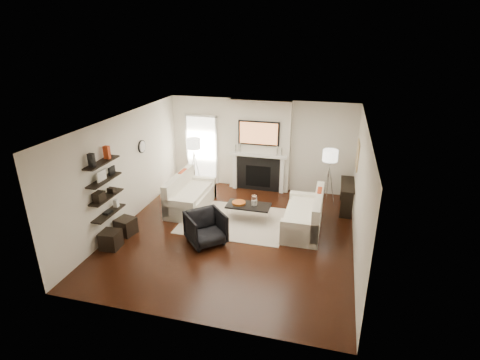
% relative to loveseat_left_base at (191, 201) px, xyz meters
% --- Properties ---
extents(room_envelope, '(6.00, 6.00, 6.00)m').
position_rel_loveseat_left_base_xyz_m(room_envelope, '(1.50, -1.07, 1.14)').
color(room_envelope, black).
rests_on(room_envelope, ground).
extents(chimney_breast, '(1.80, 0.25, 2.70)m').
position_rel_loveseat_left_base_xyz_m(chimney_breast, '(1.50, 1.81, 1.14)').
color(chimney_breast, silver).
rests_on(chimney_breast, floor).
extents(fireplace_surround, '(1.30, 0.02, 1.04)m').
position_rel_loveseat_left_base_xyz_m(fireplace_surround, '(1.50, 1.67, 0.31)').
color(fireplace_surround, black).
rests_on(fireplace_surround, floor).
extents(firebox, '(0.75, 0.02, 0.65)m').
position_rel_loveseat_left_base_xyz_m(firebox, '(1.50, 1.67, 0.24)').
color(firebox, black).
rests_on(firebox, floor).
extents(mantel_pilaster_l, '(0.12, 0.08, 1.10)m').
position_rel_loveseat_left_base_xyz_m(mantel_pilaster_l, '(0.78, 1.64, 0.34)').
color(mantel_pilaster_l, white).
rests_on(mantel_pilaster_l, floor).
extents(mantel_pilaster_r, '(0.12, 0.08, 1.10)m').
position_rel_loveseat_left_base_xyz_m(mantel_pilaster_r, '(2.22, 1.64, 0.34)').
color(mantel_pilaster_r, white).
rests_on(mantel_pilaster_r, floor).
extents(mantel_shelf, '(1.70, 0.18, 0.07)m').
position_rel_loveseat_left_base_xyz_m(mantel_shelf, '(1.50, 1.62, 0.91)').
color(mantel_shelf, white).
rests_on(mantel_shelf, chimney_breast).
extents(tv_body, '(1.20, 0.06, 0.70)m').
position_rel_loveseat_left_base_xyz_m(tv_body, '(1.50, 1.65, 1.57)').
color(tv_body, black).
rests_on(tv_body, chimney_breast).
extents(tv_screen, '(1.10, 0.00, 0.62)m').
position_rel_loveseat_left_base_xyz_m(tv_screen, '(1.50, 1.61, 1.57)').
color(tv_screen, '#BF723F').
rests_on(tv_screen, tv_body).
extents(candlestick_l_tall, '(0.04, 0.04, 0.30)m').
position_rel_loveseat_left_base_xyz_m(candlestick_l_tall, '(0.95, 1.63, 1.09)').
color(candlestick_l_tall, silver).
rests_on(candlestick_l_tall, mantel_shelf).
extents(candlestick_l_short, '(0.04, 0.04, 0.24)m').
position_rel_loveseat_left_base_xyz_m(candlestick_l_short, '(0.82, 1.63, 1.06)').
color(candlestick_l_short, silver).
rests_on(candlestick_l_short, mantel_shelf).
extents(candlestick_r_tall, '(0.04, 0.04, 0.30)m').
position_rel_loveseat_left_base_xyz_m(candlestick_r_tall, '(2.05, 1.63, 1.09)').
color(candlestick_r_tall, silver).
rests_on(candlestick_r_tall, mantel_shelf).
extents(candlestick_r_short, '(0.04, 0.04, 0.24)m').
position_rel_loveseat_left_base_xyz_m(candlestick_r_short, '(2.18, 1.63, 1.06)').
color(candlestick_r_short, silver).
rests_on(candlestick_r_short, mantel_shelf).
extents(hallway_panel, '(0.90, 0.02, 2.10)m').
position_rel_loveseat_left_base_xyz_m(hallway_panel, '(-0.35, 1.91, 0.84)').
color(hallway_panel, white).
rests_on(hallway_panel, floor).
extents(door_trim_l, '(0.06, 0.06, 2.16)m').
position_rel_loveseat_left_base_xyz_m(door_trim_l, '(-0.83, 1.89, 0.84)').
color(door_trim_l, white).
rests_on(door_trim_l, floor).
extents(door_trim_r, '(0.06, 0.06, 2.16)m').
position_rel_loveseat_left_base_xyz_m(door_trim_r, '(0.13, 1.89, 0.84)').
color(door_trim_r, white).
rests_on(door_trim_r, floor).
extents(door_trim_top, '(1.02, 0.06, 0.06)m').
position_rel_loveseat_left_base_xyz_m(door_trim_top, '(-0.35, 1.89, 1.92)').
color(door_trim_top, white).
rests_on(door_trim_top, wall_back).
extents(rug, '(2.60, 2.00, 0.01)m').
position_rel_loveseat_left_base_xyz_m(rug, '(1.34, -0.44, -0.20)').
color(rug, '#B6A795').
rests_on(rug, floor).
extents(loveseat_left_base, '(0.85, 1.80, 0.42)m').
position_rel_loveseat_left_base_xyz_m(loveseat_left_base, '(0.00, 0.00, 0.00)').
color(loveseat_left_base, white).
rests_on(loveseat_left_base, floor).
extents(loveseat_left_back, '(0.18, 1.80, 0.80)m').
position_rel_loveseat_left_base_xyz_m(loveseat_left_back, '(-0.33, 0.00, 0.32)').
color(loveseat_left_back, white).
rests_on(loveseat_left_back, floor).
extents(loveseat_left_arm_n, '(0.85, 0.18, 0.60)m').
position_rel_loveseat_left_base_xyz_m(loveseat_left_arm_n, '(0.00, -0.81, 0.09)').
color(loveseat_left_arm_n, white).
rests_on(loveseat_left_arm_n, floor).
extents(loveseat_left_arm_s, '(0.85, 0.18, 0.60)m').
position_rel_loveseat_left_base_xyz_m(loveseat_left_arm_s, '(0.00, 0.81, 0.09)').
color(loveseat_left_arm_s, white).
rests_on(loveseat_left_arm_s, floor).
extents(loveseat_left_cushion, '(0.63, 1.44, 0.10)m').
position_rel_loveseat_left_base_xyz_m(loveseat_left_cushion, '(0.05, 0.00, 0.26)').
color(loveseat_left_cushion, white).
rests_on(loveseat_left_cushion, loveseat_left_base).
extents(pillow_left_orange, '(0.10, 0.42, 0.42)m').
position_rel_loveseat_left_base_xyz_m(pillow_left_orange, '(-0.33, 0.30, 0.52)').
color(pillow_left_orange, '#B53A16').
rests_on(pillow_left_orange, loveseat_left_cushion).
extents(pillow_left_charcoal, '(0.10, 0.40, 0.40)m').
position_rel_loveseat_left_base_xyz_m(pillow_left_charcoal, '(-0.33, -0.30, 0.51)').
color(pillow_left_charcoal, black).
rests_on(pillow_left_charcoal, loveseat_left_cushion).
extents(loveseat_right_base, '(0.85, 1.80, 0.42)m').
position_rel_loveseat_left_base_xyz_m(loveseat_right_base, '(3.05, -0.40, 0.00)').
color(loveseat_right_base, white).
rests_on(loveseat_right_base, floor).
extents(loveseat_right_back, '(0.18, 1.80, 0.80)m').
position_rel_loveseat_left_base_xyz_m(loveseat_right_back, '(3.38, -0.40, 0.32)').
color(loveseat_right_back, white).
rests_on(loveseat_right_back, floor).
extents(loveseat_right_arm_n, '(0.85, 0.18, 0.60)m').
position_rel_loveseat_left_base_xyz_m(loveseat_right_arm_n, '(3.05, -1.21, 0.09)').
color(loveseat_right_arm_n, white).
rests_on(loveseat_right_arm_n, floor).
extents(loveseat_right_arm_s, '(0.85, 0.18, 0.60)m').
position_rel_loveseat_left_base_xyz_m(loveseat_right_arm_s, '(3.05, 0.41, 0.09)').
color(loveseat_right_arm_s, white).
rests_on(loveseat_right_arm_s, floor).
extents(loveseat_right_cushion, '(0.63, 1.44, 0.10)m').
position_rel_loveseat_left_base_xyz_m(loveseat_right_cushion, '(3.00, -0.40, 0.26)').
color(loveseat_right_cushion, white).
rests_on(loveseat_right_cushion, loveseat_right_base).
extents(pillow_right_orange, '(0.10, 0.42, 0.42)m').
position_rel_loveseat_left_base_xyz_m(pillow_right_orange, '(3.38, -0.10, 0.52)').
color(pillow_right_orange, '#B53A16').
rests_on(pillow_right_orange, loveseat_right_cushion).
extents(pillow_right_charcoal, '(0.10, 0.40, 0.40)m').
position_rel_loveseat_left_base_xyz_m(pillow_right_charcoal, '(3.38, -0.70, 0.51)').
color(pillow_right_charcoal, black).
rests_on(pillow_right_charcoal, loveseat_right_cushion).
extents(coffee_table, '(1.10, 0.55, 0.04)m').
position_rel_loveseat_left_base_xyz_m(coffee_table, '(1.67, -0.28, 0.19)').
color(coffee_table, black).
rests_on(coffee_table, floor).
extents(coffee_leg_nw, '(0.02, 0.02, 0.38)m').
position_rel_loveseat_left_base_xyz_m(coffee_leg_nw, '(1.17, -0.50, -0.02)').
color(coffee_leg_nw, silver).
rests_on(coffee_leg_nw, floor).
extents(coffee_leg_ne, '(0.02, 0.02, 0.38)m').
position_rel_loveseat_left_base_xyz_m(coffee_leg_ne, '(2.17, -0.50, -0.02)').
color(coffee_leg_ne, silver).
rests_on(coffee_leg_ne, floor).
extents(coffee_leg_sw, '(0.02, 0.02, 0.38)m').
position_rel_loveseat_left_base_xyz_m(coffee_leg_sw, '(1.17, -0.06, -0.02)').
color(coffee_leg_sw, silver).
rests_on(coffee_leg_sw, floor).
extents(coffee_leg_se, '(0.02, 0.02, 0.38)m').
position_rel_loveseat_left_base_xyz_m(coffee_leg_se, '(2.17, -0.06, -0.02)').
color(coffee_leg_se, silver).
rests_on(coffee_leg_se, floor).
extents(hurricane_glass, '(0.15, 0.15, 0.26)m').
position_rel_loveseat_left_base_xyz_m(hurricane_glass, '(1.82, -0.28, 0.35)').
color(hurricane_glass, white).
rests_on(hurricane_glass, coffee_table).
extents(hurricane_candle, '(0.10, 0.10, 0.15)m').
position_rel_loveseat_left_base_xyz_m(hurricane_candle, '(1.82, -0.28, 0.29)').
color(hurricane_candle, white).
rests_on(hurricane_candle, coffee_table).
extents(copper_bowl, '(0.34, 0.34, 0.06)m').
position_rel_loveseat_left_base_xyz_m(copper_bowl, '(1.42, -0.28, 0.24)').
color(copper_bowl, '#C86321').
rests_on(copper_bowl, coffee_table).
extents(armchair, '(1.08, 1.07, 0.81)m').
position_rel_loveseat_left_base_xyz_m(armchair, '(1.00, -1.60, 0.19)').
color(armchair, black).
rests_on(armchair, floor).
extents(lamp_left_post, '(0.02, 0.02, 1.20)m').
position_rel_loveseat_left_base_xyz_m(lamp_left_post, '(-0.35, 1.23, 0.39)').
color(lamp_left_post, silver).
rests_on(lamp_left_post, floor).
extents(lamp_left_shade, '(0.40, 0.40, 0.30)m').
position_rel_loveseat_left_base_xyz_m(lamp_left_shade, '(-0.35, 1.23, 1.24)').
color(lamp_left_shade, white).
rests_on(lamp_left_shade, lamp_left_post).
extents(lamp_left_leg_a, '(0.25, 0.02, 1.23)m').
position_rel_loveseat_left_base_xyz_m(lamp_left_leg_a, '(-0.24, 1.23, 0.39)').
color(lamp_left_leg_a, silver).
rests_on(lamp_left_leg_a, floor).
extents(lamp_left_leg_b, '(0.14, 0.22, 1.23)m').
position_rel_loveseat_left_base_xyz_m(lamp_left_leg_b, '(-0.41, 1.33, 0.39)').
color(lamp_left_leg_b, silver).
rests_on(lamp_left_leg_b, floor).
extents(lamp_left_leg_c, '(0.14, 0.22, 1.23)m').
position_rel_loveseat_left_base_xyz_m(lamp_left_leg_c, '(-0.41, 1.14, 0.39)').
color(lamp_left_leg_c, silver).
rests_on(lamp_left_leg_c, floor).
extents(lamp_right_post, '(0.02, 0.02, 1.20)m').
position_rel_loveseat_left_base_xyz_m(lamp_right_post, '(3.55, 1.09, 0.39)').
color(lamp_right_post, silver).
rests_on(lamp_right_post, floor).
extents(lamp_right_shade, '(0.40, 0.40, 0.30)m').
position_rel_loveseat_left_base_xyz_m(lamp_right_shade, '(3.55, 1.09, 1.24)').
color(lamp_right_shade, white).
rests_on(lamp_right_shade, lamp_right_post).
extents(lamp_right_leg_a, '(0.25, 0.02, 1.23)m').
position_rel_loveseat_left_base_xyz_m(lamp_right_leg_a, '(3.66, 1.09, 0.39)').
color(lamp_right_leg_a, silver).
rests_on(lamp_right_leg_a, floor).
extents(lamp_right_leg_b, '(0.14, 0.22, 1.23)m').
position_rel_loveseat_left_base_xyz_m(lamp_right_leg_b, '(3.49, 1.19, 0.39)').
color(lamp_right_leg_b, silver).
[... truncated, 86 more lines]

